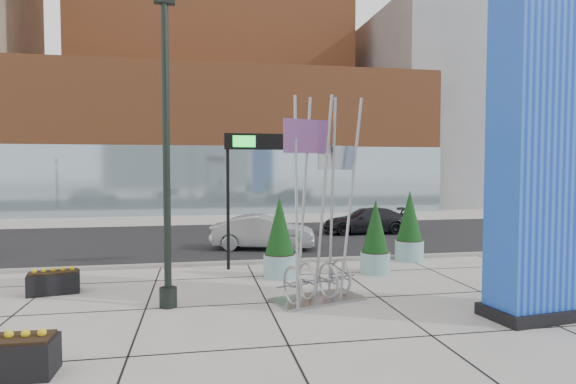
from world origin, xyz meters
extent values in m
plane|color=#9E9991|center=(0.00, 0.00, 0.00)|extent=(160.00, 160.00, 0.00)
cube|color=black|center=(0.00, 10.00, 0.01)|extent=(80.00, 12.00, 0.02)
cube|color=gray|center=(0.00, 4.00, 0.06)|extent=(80.00, 0.30, 0.12)
cube|color=#98512C|center=(1.00, 27.00, 5.50)|extent=(34.00, 10.00, 11.00)
cube|color=#8CA5B2|center=(1.00, 22.20, 2.50)|extent=(34.00, 0.60, 5.00)
cube|color=slate|center=(26.00, 32.00, 9.00)|extent=(20.00, 18.00, 18.00)
cube|color=#0C32BB|center=(7.26, -3.24, 4.91)|extent=(2.85, 1.44, 9.82)
cube|color=black|center=(7.26, -3.24, 0.14)|extent=(3.09, 1.68, 0.27)
cylinder|color=black|center=(-1.46, -0.91, 3.95)|extent=(0.18, 0.18, 7.89)
cylinder|color=black|center=(-1.46, -0.91, 0.25)|extent=(0.43, 0.43, 0.49)
cube|color=#A2A4A7|center=(2.32, -1.00, 0.03)|extent=(2.58, 1.81, 0.06)
cylinder|color=#A2A4A7|center=(1.58, -1.21, 2.66)|extent=(0.09, 0.09, 5.31)
cylinder|color=#A2A4A7|center=(2.01, -0.84, 2.66)|extent=(0.09, 0.09, 5.31)
cylinder|color=#A2A4A7|center=(2.43, -1.11, 2.66)|extent=(0.09, 0.09, 5.31)
cylinder|color=#A2A4A7|center=(2.91, -0.79, 2.66)|extent=(0.09, 0.09, 5.31)
cylinder|color=#A2A4A7|center=(3.17, -1.27, 2.66)|extent=(0.09, 0.09, 5.31)
torus|color=#A2A4A7|center=(1.53, -1.11, 0.51)|extent=(0.36, 0.95, 0.97)
torus|color=#A2A4A7|center=(2.06, -0.89, 0.51)|extent=(0.36, 0.95, 0.97)
torus|color=#A2A4A7|center=(2.59, -1.11, 0.51)|extent=(0.36, 0.95, 0.97)
torus|color=#A2A4A7|center=(3.12, -0.89, 0.51)|extent=(0.36, 0.95, 0.97)
cube|color=red|center=(2.01, -1.00, 4.25)|extent=(1.31, 0.57, 0.85)
cube|color=#A2A4A7|center=(2.96, -0.89, 3.72)|extent=(1.05, 0.27, 0.64)
cylinder|color=black|center=(0.28, 3.23, 2.28)|extent=(0.11, 0.11, 4.55)
cube|color=black|center=(1.25, 3.23, 4.33)|extent=(2.17, 0.32, 0.54)
cube|color=#19D833|center=(0.82, 3.11, 4.33)|extent=(0.76, 0.06, 0.38)
cylinder|color=#87B5B6|center=(7.00, 3.60, 0.37)|extent=(1.05, 1.05, 0.73)
cylinder|color=black|center=(7.00, 3.60, 0.73)|extent=(0.96, 0.96, 0.06)
cone|color=black|center=(7.00, 3.60, 1.67)|extent=(0.94, 0.94, 1.88)
cylinder|color=#87B5B6|center=(4.98, 1.80, 0.34)|extent=(0.97, 0.97, 0.68)
cylinder|color=black|center=(4.98, 1.80, 0.68)|extent=(0.89, 0.89, 0.06)
cone|color=black|center=(4.98, 1.80, 1.55)|extent=(0.87, 0.87, 1.74)
cylinder|color=#87B5B6|center=(1.80, 1.80, 0.36)|extent=(1.03, 1.03, 0.72)
cylinder|color=black|center=(1.80, 1.80, 0.72)|extent=(0.94, 0.94, 0.06)
cone|color=black|center=(1.80, 1.80, 1.64)|extent=(0.92, 0.92, 1.85)
cube|color=black|center=(-4.63, 1.00, 0.28)|extent=(1.43, 0.91, 0.57)
cube|color=black|center=(-4.63, 1.00, 0.58)|extent=(1.31, 0.80, 0.06)
cube|color=black|center=(-3.80, -4.50, 0.31)|extent=(1.45, 0.75, 0.61)
cube|color=black|center=(-3.80, -4.50, 0.63)|extent=(1.34, 0.65, 0.06)
imported|color=#96999D|center=(1.97, 6.95, 0.71)|extent=(4.55, 2.53, 1.42)
imported|color=black|center=(7.91, 10.78, 0.66)|extent=(4.61, 2.00, 1.32)
camera|label=1|loc=(-0.70, -13.01, 3.48)|focal=30.00mm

